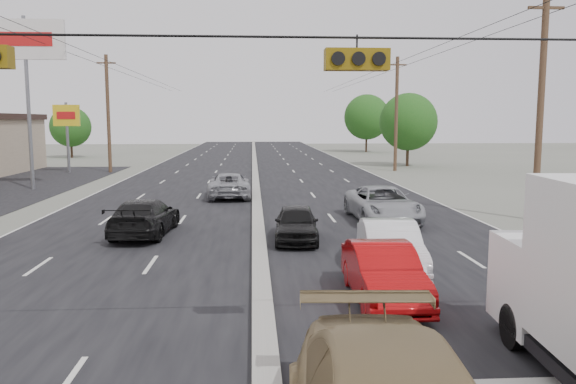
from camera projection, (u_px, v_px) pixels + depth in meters
name	position (u px, v px, depth m)	size (l,w,h in m)	color
ground	(266.00, 380.00, 9.73)	(200.00, 200.00, 0.00)	#606356
road_surface	(256.00, 184.00, 39.43)	(20.00, 160.00, 0.02)	black
center_median	(256.00, 183.00, 39.42)	(0.50, 160.00, 0.20)	gray
utility_pole_left_c	(108.00, 113.00, 47.90)	(1.60, 0.30, 10.00)	#422D1E
utility_pole_right_b	(541.00, 106.00, 24.72)	(1.60, 0.30, 10.00)	#422D1E
utility_pole_right_c	(396.00, 113.00, 49.47)	(1.60, 0.30, 10.00)	#422D1E
traffic_signals	(351.00, 57.00, 9.12)	(25.00, 0.30, 0.54)	black
pole_sign_billboard	(25.00, 50.00, 35.42)	(5.00, 0.25, 11.00)	slate
pole_sign_far	(67.00, 121.00, 47.77)	(2.20, 0.25, 6.00)	slate
tree_left_far	(70.00, 127.00, 67.28)	(4.80, 4.80, 6.12)	#382619
tree_right_mid	(408.00, 122.00, 54.67)	(5.60, 5.60, 7.14)	#382619
tree_right_far	(367.00, 117.00, 79.40)	(6.40, 6.40, 8.16)	#382619
red_sedan	(383.00, 274.00, 13.85)	(1.49, 4.28, 1.41)	#AB0A0C
queue_car_a	(296.00, 224.00, 20.82)	(1.57, 3.90, 1.33)	black
queue_car_b	(390.00, 248.00, 16.54)	(1.56, 4.49, 1.48)	white
queue_car_c	(383.00, 204.00, 24.88)	(2.54, 5.52, 1.53)	#94979B
oncoming_near	(145.00, 217.00, 21.89)	(2.00, 4.92, 1.43)	black
oncoming_far	(229.00, 185.00, 32.65)	(2.37, 5.15, 1.43)	gray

